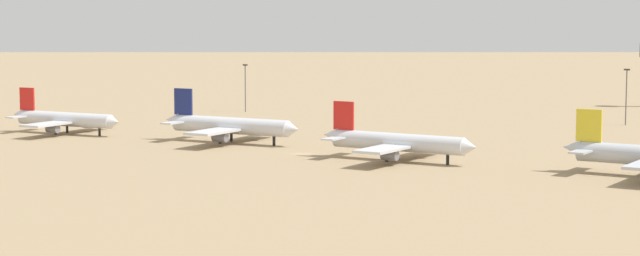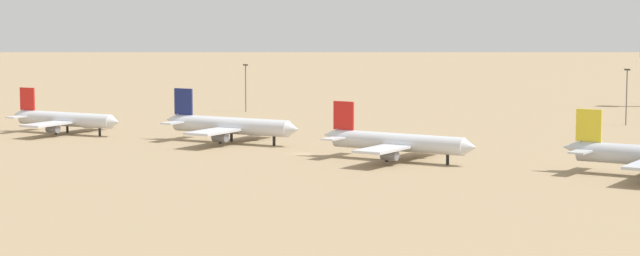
{
  "view_description": "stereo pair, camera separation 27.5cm",
  "coord_description": "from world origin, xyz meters",
  "px_view_note": "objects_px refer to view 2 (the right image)",
  "views": [
    {
      "loc": [
        141.81,
        -216.64,
        32.76
      ],
      "look_at": [
        2.66,
        3.96,
        6.0
      ],
      "focal_mm": 61.23,
      "sensor_mm": 36.0,
      "label": 1
    },
    {
      "loc": [
        142.04,
        -216.49,
        32.76
      ],
      "look_at": [
        2.66,
        3.96,
        6.0
      ],
      "focal_mm": 61.23,
      "sensor_mm": 36.0,
      "label": 2
    }
  ],
  "objects_px": {
    "parked_jet_navy_2": "(230,126)",
    "light_pole_west": "(627,93)",
    "parked_jet_red_3": "(396,142)",
    "parked_jet_red_1": "(64,119)",
    "light_pole_mid": "(246,85)"
  },
  "relations": [
    {
      "from": "parked_jet_red_1",
      "to": "light_pole_mid",
      "type": "distance_m",
      "value": 84.47
    },
    {
      "from": "light_pole_mid",
      "to": "parked_jet_red_1",
      "type": "bearing_deg",
      "value": -90.7
    },
    {
      "from": "light_pole_west",
      "to": "parked_jet_red_1",
      "type": "bearing_deg",
      "value": -139.13
    },
    {
      "from": "parked_jet_red_1",
      "to": "parked_jet_navy_2",
      "type": "bearing_deg",
      "value": 3.51
    },
    {
      "from": "parked_jet_red_3",
      "to": "light_pole_west",
      "type": "relative_size",
      "value": 2.3
    },
    {
      "from": "parked_jet_navy_2",
      "to": "light_pole_mid",
      "type": "height_order",
      "value": "light_pole_mid"
    },
    {
      "from": "light_pole_west",
      "to": "parked_jet_red_3",
      "type": "bearing_deg",
      "value": -100.24
    },
    {
      "from": "light_pole_west",
      "to": "light_pole_mid",
      "type": "height_order",
      "value": "light_pole_west"
    },
    {
      "from": "parked_jet_red_1",
      "to": "light_pole_mid",
      "type": "xyz_separation_m",
      "value": [
        1.02,
        84.3,
        5.31
      ]
    },
    {
      "from": "parked_jet_navy_2",
      "to": "light_pole_west",
      "type": "relative_size",
      "value": 2.43
    },
    {
      "from": "parked_jet_red_1",
      "to": "parked_jet_red_3",
      "type": "height_order",
      "value": "parked_jet_red_3"
    },
    {
      "from": "parked_jet_red_1",
      "to": "light_pole_west",
      "type": "relative_size",
      "value": 2.23
    },
    {
      "from": "parked_jet_red_1",
      "to": "parked_jet_red_3",
      "type": "distance_m",
      "value": 105.66
    },
    {
      "from": "parked_jet_red_3",
      "to": "light_pole_west",
      "type": "bearing_deg",
      "value": 79.49
    },
    {
      "from": "parked_jet_red_3",
      "to": "light_pole_west",
      "type": "distance_m",
      "value": 111.31
    }
  ]
}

